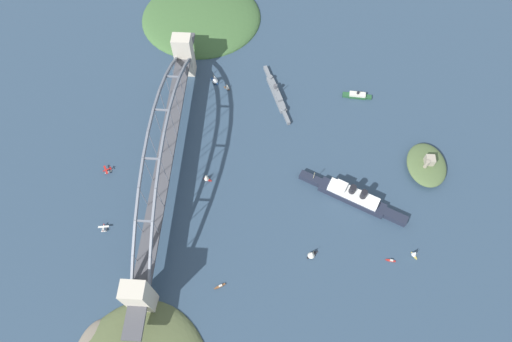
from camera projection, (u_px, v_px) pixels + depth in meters
ground_plane at (170, 171)px, 401.66m from camera, size 1400.00×1400.00×0.00m
harbor_arch_bridge at (165, 156)px, 378.64m from camera, size 304.33×18.33×65.11m
headland_west_shore at (200, 17)px, 500.67m from camera, size 129.97×137.17×23.54m
ocean_liner at (353, 196)px, 382.18m from camera, size 49.10×95.31×21.72m
naval_cruiser at (276, 93)px, 442.25m from camera, size 73.46×30.17×16.97m
harbor_ferry_steamer at (357, 95)px, 441.83m from camera, size 7.74×29.61×7.68m
fort_island_mid_harbor at (427, 165)px, 399.19m from camera, size 47.17×36.12×18.24m
seaplane_taxiing_near_bridge at (104, 228)px, 372.17m from camera, size 7.61×9.46×4.70m
seaplane_second_in_formation at (107, 170)px, 399.79m from camera, size 9.05×8.32×4.87m
small_boat_0 at (312, 254)px, 358.30m from camera, size 8.80×9.91×9.57m
small_boat_1 at (227, 87)px, 445.79m from camera, size 5.28×6.46×7.31m
small_boat_2 at (391, 260)px, 359.47m from camera, size 2.38×8.20×2.08m
small_boat_3 at (415, 254)px, 358.94m from camera, size 6.78×5.49×8.55m
small_boat_4 at (206, 177)px, 393.27m from camera, size 5.57×7.90×9.65m
small_boat_5 at (215, 79)px, 448.34m from camera, size 9.78×9.34×12.10m
small_boat_6 at (220, 286)px, 349.07m from camera, size 5.56×8.92×2.19m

